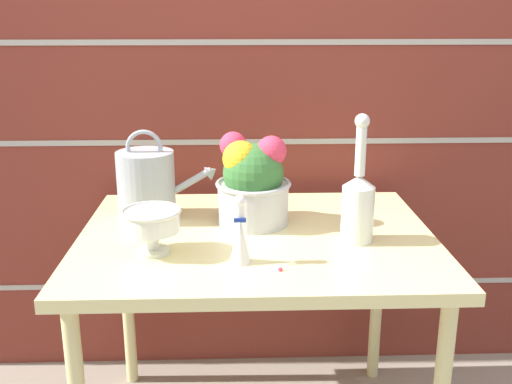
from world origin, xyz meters
TOP-DOWN VIEW (x-y plane):
  - brick_wall at (0.00, 0.53)m, footprint 3.60×0.08m
  - patio_table at (0.00, 0.00)m, footprint 1.07×0.84m
  - watering_can at (-0.35, 0.16)m, footprint 0.33×0.18m
  - crystal_pedestal_bowl at (-0.29, -0.14)m, footprint 0.17×0.17m
  - flower_planter at (-0.01, 0.10)m, footprint 0.24×0.24m
  - glass_decanter at (0.29, -0.07)m, footprint 0.09×0.09m
  - figurine_vase at (-0.05, -0.21)m, footprint 0.06×0.06m
  - fallen_petal at (0.05, -0.27)m, footprint 0.01×0.01m

SIDE VIEW (x-z plane):
  - patio_table at x=0.00m, z-range 0.30..1.04m
  - fallen_petal at x=0.05m, z-range 0.74..0.75m
  - figurine_vase at x=-0.05m, z-range 0.72..0.91m
  - crystal_pedestal_bowl at x=-0.29m, z-range 0.77..0.89m
  - watering_can at x=-0.35m, z-range 0.71..1.00m
  - glass_decanter at x=0.29m, z-range 0.67..1.05m
  - flower_planter at x=-0.01m, z-range 0.73..1.02m
  - brick_wall at x=0.00m, z-range 0.00..2.20m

